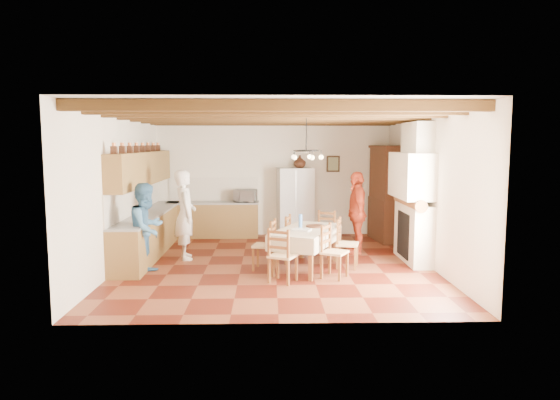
# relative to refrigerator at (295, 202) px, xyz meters

# --- Properties ---
(floor) EXTENTS (6.00, 6.50, 0.02)m
(floor) POSITION_rel_refrigerator_xyz_m (-0.55, -3.01, -0.89)
(floor) COLOR #4C150B
(floor) RESTS_ON ground
(ceiling) EXTENTS (6.00, 6.50, 0.02)m
(ceiling) POSITION_rel_refrigerator_xyz_m (-0.55, -3.01, 2.13)
(ceiling) COLOR beige
(ceiling) RESTS_ON ground
(wall_back) EXTENTS (6.00, 0.02, 3.00)m
(wall_back) POSITION_rel_refrigerator_xyz_m (-0.55, 0.25, 0.62)
(wall_back) COLOR #F3E7CA
(wall_back) RESTS_ON ground
(wall_front) EXTENTS (6.00, 0.02, 3.00)m
(wall_front) POSITION_rel_refrigerator_xyz_m (-0.55, -6.27, 0.62)
(wall_front) COLOR #F3E7CA
(wall_front) RESTS_ON ground
(wall_left) EXTENTS (0.02, 6.50, 3.00)m
(wall_left) POSITION_rel_refrigerator_xyz_m (-3.56, -3.01, 0.62)
(wall_left) COLOR #F3E7CA
(wall_left) RESTS_ON ground
(wall_right) EXTENTS (0.02, 6.50, 3.00)m
(wall_right) POSITION_rel_refrigerator_xyz_m (2.46, -3.01, 0.62)
(wall_right) COLOR #F3E7CA
(wall_right) RESTS_ON ground
(ceiling_beams) EXTENTS (6.00, 6.30, 0.16)m
(ceiling_beams) POSITION_rel_refrigerator_xyz_m (-0.55, -3.01, 2.03)
(ceiling_beams) COLOR #3B2512
(ceiling_beams) RESTS_ON ground
(lower_cabinets_left) EXTENTS (0.60, 4.30, 0.86)m
(lower_cabinets_left) POSITION_rel_refrigerator_xyz_m (-3.25, -1.96, -0.45)
(lower_cabinets_left) COLOR brown
(lower_cabinets_left) RESTS_ON ground
(lower_cabinets_back) EXTENTS (2.30, 0.60, 0.86)m
(lower_cabinets_back) POSITION_rel_refrigerator_xyz_m (-2.10, -0.06, -0.45)
(lower_cabinets_back) COLOR brown
(lower_cabinets_back) RESTS_ON ground
(countertop_left) EXTENTS (0.62, 4.30, 0.04)m
(countertop_left) POSITION_rel_refrigerator_xyz_m (-3.25, -1.96, -0.00)
(countertop_left) COLOR gray
(countertop_left) RESTS_ON lower_cabinets_left
(countertop_back) EXTENTS (2.34, 0.62, 0.04)m
(countertop_back) POSITION_rel_refrigerator_xyz_m (-2.10, -0.06, -0.00)
(countertop_back) COLOR gray
(countertop_back) RESTS_ON lower_cabinets_back
(backsplash_left) EXTENTS (0.03, 4.30, 0.60)m
(backsplash_left) POSITION_rel_refrigerator_xyz_m (-3.54, -1.96, 0.32)
(backsplash_left) COLOR white
(backsplash_left) RESTS_ON ground
(backsplash_back) EXTENTS (2.30, 0.03, 0.60)m
(backsplash_back) POSITION_rel_refrigerator_xyz_m (-2.10, 0.23, 0.32)
(backsplash_back) COLOR white
(backsplash_back) RESTS_ON ground
(upper_cabinets) EXTENTS (0.35, 4.20, 0.70)m
(upper_cabinets) POSITION_rel_refrigerator_xyz_m (-3.38, -1.96, 0.97)
(upper_cabinets) COLOR brown
(upper_cabinets) RESTS_ON ground
(fireplace) EXTENTS (0.56, 1.60, 2.80)m
(fireplace) POSITION_rel_refrigerator_xyz_m (2.17, -2.81, 0.52)
(fireplace) COLOR beige
(fireplace) RESTS_ON ground
(wall_picture) EXTENTS (0.34, 0.03, 0.42)m
(wall_picture) POSITION_rel_refrigerator_xyz_m (1.00, 0.22, 0.97)
(wall_picture) COLOR black
(wall_picture) RESTS_ON ground
(refrigerator) EXTENTS (0.96, 0.83, 1.76)m
(refrigerator) POSITION_rel_refrigerator_xyz_m (0.00, 0.00, 0.00)
(refrigerator) COLOR silver
(refrigerator) RESTS_ON floor
(hutch) EXTENTS (0.67, 1.33, 2.33)m
(hutch) POSITION_rel_refrigerator_xyz_m (2.20, -0.61, 0.28)
(hutch) COLOR #331B0B
(hutch) RESTS_ON floor
(dining_table) EXTENTS (1.52, 1.97, 0.77)m
(dining_table) POSITION_rel_refrigerator_xyz_m (0.03, -3.35, -0.19)
(dining_table) COLOR beige
(dining_table) RESTS_ON floor
(chandelier) EXTENTS (0.47, 0.47, 0.03)m
(chandelier) POSITION_rel_refrigerator_xyz_m (0.03, -3.35, 1.37)
(chandelier) COLOR black
(chandelier) RESTS_ON ground
(chair_left_near) EXTENTS (0.48, 0.50, 0.96)m
(chair_left_near) POSITION_rel_refrigerator_xyz_m (-0.77, -3.40, -0.40)
(chair_left_near) COLOR brown
(chair_left_near) RESTS_ON floor
(chair_left_far) EXTENTS (0.50, 0.51, 0.96)m
(chair_left_far) POSITION_rel_refrigerator_xyz_m (-0.46, -2.81, -0.40)
(chair_left_far) COLOR brown
(chair_left_far) RESTS_ON floor
(chair_right_near) EXTENTS (0.56, 0.56, 0.96)m
(chair_right_near) POSITION_rel_refrigerator_xyz_m (0.49, -4.01, -0.40)
(chair_right_near) COLOR brown
(chair_right_near) RESTS_ON floor
(chair_right_far) EXTENTS (0.50, 0.51, 0.96)m
(chair_right_far) POSITION_rel_refrigerator_xyz_m (0.83, -3.29, -0.40)
(chair_right_far) COLOR brown
(chair_right_far) RESTS_ON floor
(chair_end_near) EXTENTS (0.56, 0.55, 0.96)m
(chair_end_near) POSITION_rel_refrigerator_xyz_m (-0.44, -4.27, -0.40)
(chair_end_near) COLOR brown
(chair_end_near) RESTS_ON floor
(chair_end_far) EXTENTS (0.56, 0.55, 0.96)m
(chair_end_far) POSITION_rel_refrigerator_xyz_m (0.48, -2.32, -0.40)
(chair_end_far) COLOR brown
(chair_end_far) RESTS_ON floor
(person_man) EXTENTS (0.60, 0.77, 1.85)m
(person_man) POSITION_rel_refrigerator_xyz_m (-2.40, -2.47, 0.04)
(person_man) COLOR white
(person_man) RESTS_ON floor
(person_woman_blue) EXTENTS (0.92, 1.00, 1.68)m
(person_woman_blue) POSITION_rel_refrigerator_xyz_m (-2.91, -3.63, -0.04)
(person_woman_blue) COLOR teal
(person_woman_blue) RESTS_ON floor
(person_woman_red) EXTENTS (0.46, 1.06, 1.78)m
(person_woman_red) POSITION_rel_refrigerator_xyz_m (1.23, -2.01, 0.01)
(person_woman_red) COLOR #B7361C
(person_woman_red) RESTS_ON floor
(microwave) EXTENTS (0.61, 0.45, 0.31)m
(microwave) POSITION_rel_refrigerator_xyz_m (-1.27, -0.06, 0.18)
(microwave) COLOR silver
(microwave) RESTS_ON countertop_back
(fridge_vase) EXTENTS (0.38, 0.38, 0.32)m
(fridge_vase) POSITION_rel_refrigerator_xyz_m (0.12, 0.00, 1.04)
(fridge_vase) COLOR #331B0B
(fridge_vase) RESTS_ON refrigerator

